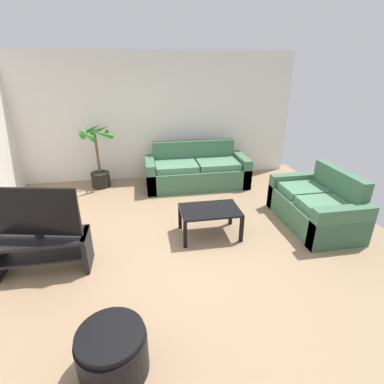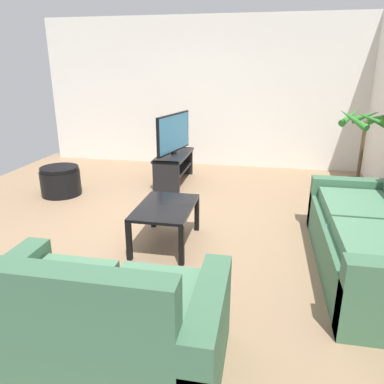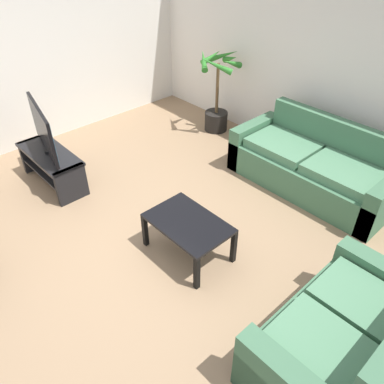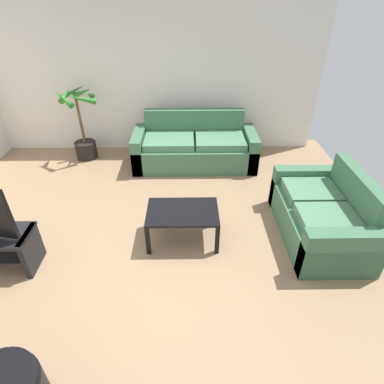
# 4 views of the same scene
# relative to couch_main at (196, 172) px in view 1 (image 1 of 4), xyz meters

# --- Properties ---
(ground_plane) EXTENTS (6.60, 6.60, 0.00)m
(ground_plane) POSITION_rel_couch_main_xyz_m (-0.71, -2.28, -0.30)
(ground_plane) COLOR #937556
(wall_back) EXTENTS (6.00, 0.06, 2.70)m
(wall_back) POSITION_rel_couch_main_xyz_m (-0.71, 0.72, 1.05)
(wall_back) COLOR silver
(wall_back) RESTS_ON ground
(couch_main) EXTENTS (2.15, 0.90, 0.90)m
(couch_main) POSITION_rel_couch_main_xyz_m (0.00, 0.00, 0.00)
(couch_main) COLOR #3F6B4C
(couch_main) RESTS_ON ground
(couch_loveseat) EXTENTS (0.90, 1.53, 0.90)m
(couch_loveseat) POSITION_rel_couch_main_xyz_m (1.57, -2.00, -0.00)
(couch_loveseat) COLOR #3F6B4C
(couch_loveseat) RESTS_ON ground
(tv_stand) EXTENTS (1.10, 0.45, 0.48)m
(tv_stand) POSITION_rel_couch_main_xyz_m (-2.42, -2.49, 0.01)
(tv_stand) COLOR black
(tv_stand) RESTS_ON ground
(tv) EXTENTS (1.06, 0.27, 0.65)m
(tv) POSITION_rel_couch_main_xyz_m (-2.41, -2.49, 0.52)
(tv) COLOR black
(tv) RESTS_ON tv_stand
(coffee_table) EXTENTS (0.88, 0.58, 0.44)m
(coffee_table) POSITION_rel_couch_main_xyz_m (-0.19, -2.04, 0.08)
(coffee_table) COLOR black
(coffee_table) RESTS_ON ground
(potted_palm) EXTENTS (0.74, 0.77, 1.32)m
(potted_palm) POSITION_rel_couch_main_xyz_m (-2.03, 0.27, 0.24)
(potted_palm) COLOR black
(potted_palm) RESTS_ON ground
(ottoman) EXTENTS (0.58, 0.58, 0.43)m
(ottoman) POSITION_rel_couch_main_xyz_m (-1.48, -4.01, -0.09)
(ottoman) COLOR black
(ottoman) RESTS_ON ground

